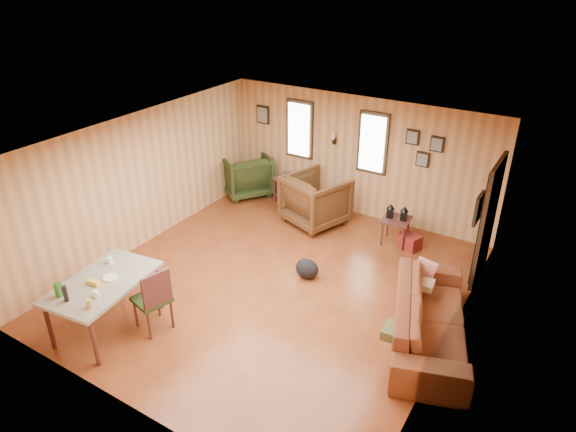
% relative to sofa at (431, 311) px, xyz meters
% --- Properties ---
extents(room, '(5.54, 6.04, 2.44)m').
position_rel_sofa_xyz_m(room, '(-2.34, 0.28, 0.73)').
color(room, brown).
rests_on(room, ground).
extents(sofa, '(1.43, 2.52, 0.95)m').
position_rel_sofa_xyz_m(sofa, '(0.00, 0.00, 0.00)').
color(sofa, brown).
rests_on(sofa, ground).
extents(recliner_brown, '(1.32, 1.28, 1.08)m').
position_rel_sofa_xyz_m(recliner_brown, '(-2.97, 2.19, 0.07)').
color(recliner_brown, '#523118').
rests_on(recliner_brown, ground).
extents(recliner_green, '(1.29, 1.31, 0.99)m').
position_rel_sofa_xyz_m(recliner_green, '(-4.92, 2.58, 0.02)').
color(recliner_green, '#283518').
rests_on(recliner_green, ground).
extents(end_table, '(0.66, 0.63, 0.68)m').
position_rel_sofa_xyz_m(end_table, '(-3.90, 2.68, -0.09)').
color(end_table, '#562A26').
rests_on(end_table, ground).
extents(side_table, '(0.53, 0.53, 0.77)m').
position_rel_sofa_xyz_m(side_table, '(-1.35, 2.25, 0.05)').
color(side_table, '#562A26').
rests_on(side_table, ground).
extents(cooler, '(0.44, 0.38, 0.27)m').
position_rel_sofa_xyz_m(cooler, '(-1.05, 2.22, -0.34)').
color(cooler, maroon).
rests_on(cooler, ground).
extents(backpack, '(0.41, 0.32, 0.34)m').
position_rel_sofa_xyz_m(backpack, '(-2.16, 0.42, -0.30)').
color(backpack, black).
rests_on(backpack, ground).
extents(sofa_pillows, '(0.54, 1.71, 0.35)m').
position_rel_sofa_xyz_m(sofa_pillows, '(-0.27, 0.00, 0.03)').
color(sofa_pillows, '#4F522E').
rests_on(sofa_pillows, sofa).
extents(dining_table, '(1.10, 1.62, 1.00)m').
position_rel_sofa_xyz_m(dining_table, '(-3.92, -2.13, 0.23)').
color(dining_table, gray).
rests_on(dining_table, ground).
extents(dining_chair, '(0.55, 0.55, 0.99)m').
position_rel_sofa_xyz_m(dining_chair, '(-3.30, -1.81, 0.08)').
color(dining_chair, '#283518').
rests_on(dining_chair, ground).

